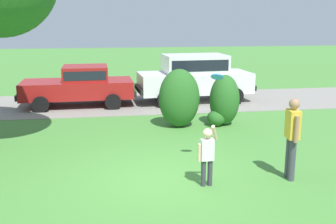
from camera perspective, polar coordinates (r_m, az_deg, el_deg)
ground_plane at (r=8.63m, az=-1.76°, el=-9.49°), size 80.00×80.00×0.00m
driveway_strip at (r=16.20m, az=-5.14°, el=1.30°), size 28.00×4.40×0.02m
shrub_near_tree at (r=12.44m, az=1.62°, el=1.98°), size 1.28×1.05×1.83m
shrub_centre_left at (r=12.83m, az=7.94°, el=1.45°), size 1.05×0.99×1.61m
parked_sedan at (r=15.88m, az=-12.43°, el=3.88°), size 4.45×2.20×1.56m
parked_suv at (r=16.32m, az=3.80°, el=5.21°), size 4.81×2.33×1.92m
child_thrower at (r=8.08m, az=5.61°, el=-5.72°), size 0.45×0.28×1.29m
frisbee at (r=8.72m, az=7.03°, el=5.03°), size 0.31×0.25×0.22m
adult_onlooker at (r=8.71m, az=17.29°, el=-3.06°), size 0.26×0.53×1.74m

